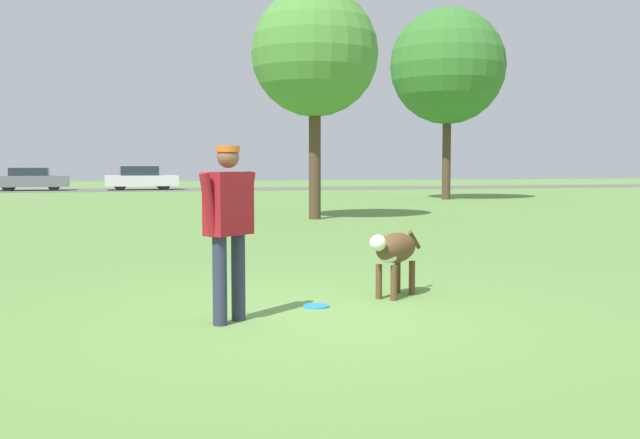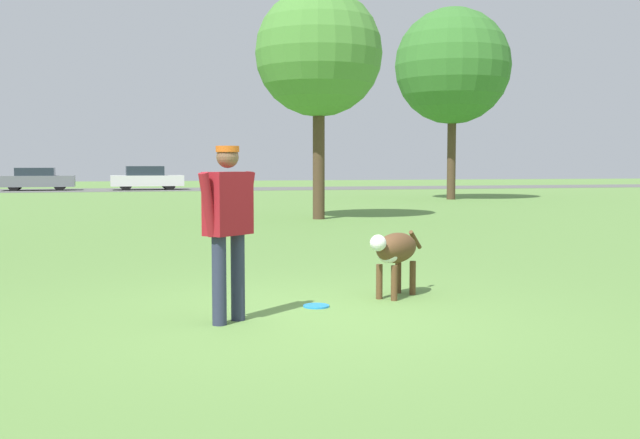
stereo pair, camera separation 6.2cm
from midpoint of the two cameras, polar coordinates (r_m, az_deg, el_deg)
The scene contains 9 objects.
ground_plane at distance 7.15m, azimuth -1.68°, elevation -7.49°, with size 120.00×120.00×0.00m, color #608C42.
far_road_strip at distance 44.05m, azimuth -12.24°, elevation 2.24°, with size 120.00×6.00×0.01m.
person at distance 6.84m, azimuth -6.76°, elevation 0.10°, with size 0.61×0.54×1.62m.
dog at distance 8.19m, azimuth 5.96°, elevation -2.36°, with size 0.88×0.83×0.72m.
frisbee at distance 7.67m, azimuth -0.05°, elevation -6.61°, with size 0.27×0.27×0.02m.
tree_far_right at distance 31.77m, azimuth 10.13°, elevation 11.41°, with size 4.74×4.74×7.85m.
tree_mid_center at distance 20.03m, azimuth -0.01°, elevation 12.53°, with size 3.34×3.34×6.04m.
parked_car_grey at distance 44.41m, azimuth -20.71°, elevation 2.89°, with size 3.97×1.82×1.27m.
parked_car_white at distance 43.69m, azimuth -13.05°, elevation 3.09°, with size 4.08×2.01×1.35m.
Camera 2 is at (-1.48, -6.84, 1.45)m, focal length 42.00 mm.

